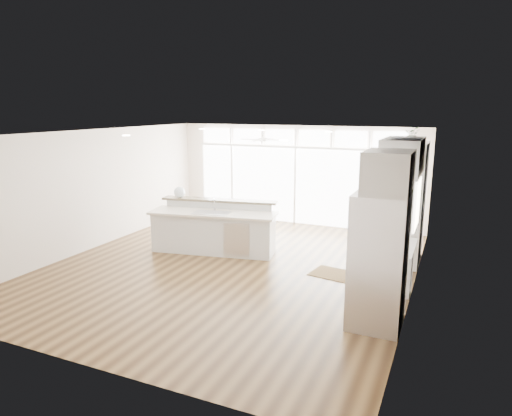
% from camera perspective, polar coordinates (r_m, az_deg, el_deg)
% --- Properties ---
extents(floor, '(7.00, 8.00, 0.02)m').
position_cam_1_polar(floor, '(9.40, -3.09, -7.38)').
color(floor, '#3F2913').
rests_on(floor, ground).
extents(ceiling, '(7.00, 8.00, 0.02)m').
position_cam_1_polar(ceiling, '(8.86, -3.30, 9.34)').
color(ceiling, white).
rests_on(ceiling, wall_back).
extents(wall_back, '(7.00, 0.04, 2.70)m').
position_cam_1_polar(wall_back, '(12.67, 5.07, 4.14)').
color(wall_back, '#F0E1D0').
rests_on(wall_back, floor).
extents(wall_front, '(7.00, 0.04, 2.70)m').
position_cam_1_polar(wall_front, '(5.88, -21.29, -6.59)').
color(wall_front, '#F0E1D0').
rests_on(wall_front, floor).
extents(wall_left, '(0.04, 8.00, 2.70)m').
position_cam_1_polar(wall_left, '(11.05, -19.60, 2.22)').
color(wall_left, '#F0E1D0').
rests_on(wall_left, floor).
extents(wall_right, '(0.04, 8.00, 2.70)m').
position_cam_1_polar(wall_right, '(8.10, 19.46, -1.33)').
color(wall_right, '#F0E1D0').
rests_on(wall_right, floor).
extents(glass_wall, '(5.80, 0.06, 2.08)m').
position_cam_1_polar(glass_wall, '(12.66, 4.96, 2.77)').
color(glass_wall, white).
rests_on(glass_wall, wall_back).
extents(transom_row, '(5.90, 0.06, 0.40)m').
position_cam_1_polar(transom_row, '(12.50, 5.07, 8.78)').
color(transom_row, white).
rests_on(transom_row, wall_back).
extents(desk_window, '(0.04, 0.85, 0.85)m').
position_cam_1_polar(desk_window, '(8.35, 19.46, 0.48)').
color(desk_window, white).
rests_on(desk_window, wall_right).
extents(ceiling_fan, '(1.16, 1.16, 0.32)m').
position_cam_1_polar(ceiling_fan, '(11.61, 0.87, 9.04)').
color(ceiling_fan, white).
rests_on(ceiling_fan, ceiling).
extents(recessed_lights, '(3.40, 3.00, 0.02)m').
position_cam_1_polar(recessed_lights, '(9.03, -2.71, 9.29)').
color(recessed_lights, white).
rests_on(recessed_lights, ceiling).
extents(oven_cabinet, '(0.64, 1.20, 2.50)m').
position_cam_1_polar(oven_cabinet, '(9.90, 18.40, 0.59)').
color(oven_cabinet, silver).
rests_on(oven_cabinet, floor).
extents(desk_nook, '(0.72, 1.30, 0.76)m').
position_cam_1_polar(desk_nook, '(8.69, 16.72, -6.90)').
color(desk_nook, silver).
rests_on(desk_nook, floor).
extents(upper_cabinets, '(0.64, 1.30, 0.64)m').
position_cam_1_polar(upper_cabinets, '(8.26, 17.85, 6.09)').
color(upper_cabinets, silver).
rests_on(upper_cabinets, wall_right).
extents(refrigerator, '(0.76, 0.90, 2.00)m').
position_cam_1_polar(refrigerator, '(6.94, 15.08, -6.32)').
color(refrigerator, silver).
rests_on(refrigerator, floor).
extents(fridge_cabinet, '(0.64, 0.90, 0.60)m').
position_cam_1_polar(fridge_cabinet, '(6.63, 16.23, 4.32)').
color(fridge_cabinet, silver).
rests_on(fridge_cabinet, wall_right).
extents(framed_photos, '(0.06, 0.22, 0.80)m').
position_cam_1_polar(framed_photos, '(8.99, 19.73, 0.30)').
color(framed_photos, black).
rests_on(framed_photos, wall_right).
extents(kitchen_island, '(2.96, 1.56, 1.12)m').
position_cam_1_polar(kitchen_island, '(10.20, -5.35, -2.46)').
color(kitchen_island, silver).
rests_on(kitchen_island, floor).
extents(rug, '(1.00, 0.80, 0.01)m').
position_cam_1_polar(rug, '(9.10, 9.85, -8.15)').
color(rug, '#3C2813').
rests_on(rug, floor).
extents(office_chair, '(0.61, 0.58, 1.04)m').
position_cam_1_polar(office_chair, '(8.51, 13.98, -6.14)').
color(office_chair, black).
rests_on(office_chair, floor).
extents(fishbowl, '(0.28, 0.28, 0.26)m').
position_cam_1_polar(fishbowl, '(10.75, -9.55, 1.96)').
color(fishbowl, white).
rests_on(fishbowl, kitchen_island).
extents(monitor, '(0.12, 0.52, 0.43)m').
position_cam_1_polar(monitor, '(8.52, 16.44, -3.05)').
color(monitor, black).
rests_on(monitor, desk_nook).
extents(keyboard, '(0.14, 0.31, 0.02)m').
position_cam_1_polar(keyboard, '(8.60, 15.23, -4.29)').
color(keyboard, white).
rests_on(keyboard, desk_nook).
extents(potted_plant, '(0.29, 0.32, 0.24)m').
position_cam_1_polar(potted_plant, '(9.72, 18.96, 8.51)').
color(potted_plant, '#285926').
rests_on(potted_plant, oven_cabinet).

